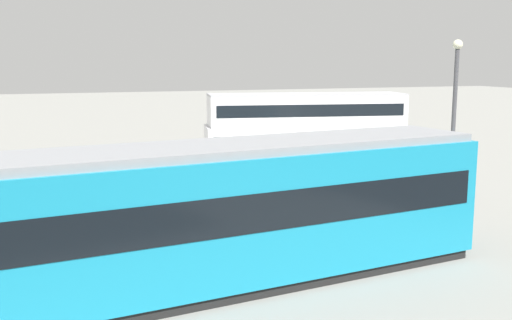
% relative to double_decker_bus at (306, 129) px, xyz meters
% --- Properties ---
extents(ground_plane, '(160.00, 160.00, 0.00)m').
position_rel_double_decker_bus_xyz_m(ground_plane, '(3.58, 2.77, -1.94)').
color(ground_plane, gray).
extents(double_decker_bus, '(10.62, 4.41, 3.78)m').
position_rel_double_decker_bus_xyz_m(double_decker_bus, '(0.00, 0.00, 0.00)').
color(double_decker_bus, white).
rests_on(double_decker_bus, ground).
extents(tram_yellow, '(15.53, 4.49, 3.49)m').
position_rel_double_decker_bus_xyz_m(tram_yellow, '(9.50, 14.52, -0.13)').
color(tram_yellow, teal).
rests_on(tram_yellow, ground).
extents(pedestrian_near_railing, '(0.36, 0.36, 1.74)m').
position_rel_double_decker_bus_xyz_m(pedestrian_near_railing, '(6.15, 9.44, -0.93)').
color(pedestrian_near_railing, black).
rests_on(pedestrian_near_railing, ground).
extents(pedestrian_crossing, '(0.42, 0.42, 1.73)m').
position_rel_double_decker_bus_xyz_m(pedestrian_crossing, '(4.51, 10.50, -0.94)').
color(pedestrian_crossing, '#4C3F2D').
rests_on(pedestrian_crossing, ground).
extents(pedestrian_railing, '(6.62, 0.26, 1.08)m').
position_rel_double_decker_bus_xyz_m(pedestrian_railing, '(4.10, 7.65, -1.21)').
color(pedestrian_railing, gray).
rests_on(pedestrian_railing, ground).
extents(info_sign, '(0.96, 0.30, 2.45)m').
position_rel_double_decker_bus_xyz_m(info_sign, '(7.95, 7.44, -0.26)').
color(info_sign, slate).
rests_on(info_sign, ground).
extents(street_lamp, '(0.36, 0.36, 6.19)m').
position_rel_double_decker_bus_xyz_m(street_lamp, '(-1.60, 9.62, 1.72)').
color(street_lamp, '#4C4C51').
rests_on(street_lamp, ground).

